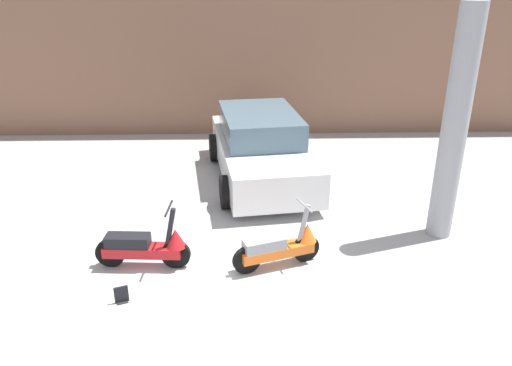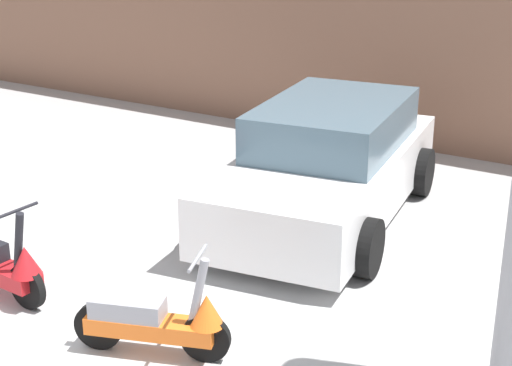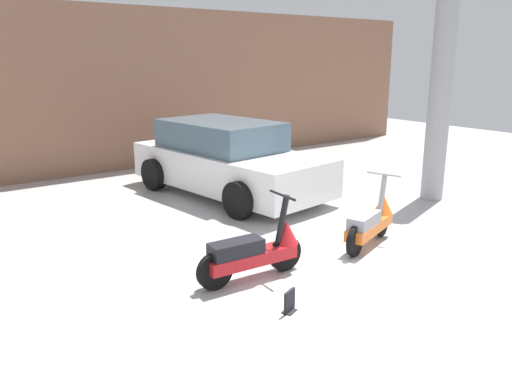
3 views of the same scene
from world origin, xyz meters
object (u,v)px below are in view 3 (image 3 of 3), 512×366
(scooter_front_left, at_px, (256,251))
(scooter_front_right, at_px, (371,221))
(placard_near_left_scooter, at_px, (290,302))
(support_column_side, at_px, (440,99))
(car_rear_left, at_px, (227,159))

(scooter_front_left, relative_size, scooter_front_right, 1.07)
(scooter_front_right, xyz_separation_m, placard_near_left_scooter, (-2.34, -0.90, -0.25))
(placard_near_left_scooter, height_order, support_column_side, support_column_side)
(scooter_front_right, relative_size, support_column_side, 0.36)
(scooter_front_left, xyz_separation_m, car_rear_left, (1.95, 3.72, 0.34))
(car_rear_left, bearing_deg, scooter_front_right, -5.00)
(car_rear_left, bearing_deg, placard_near_left_scooter, -32.69)
(scooter_front_right, height_order, car_rear_left, car_rear_left)
(scooter_front_left, xyz_separation_m, scooter_front_right, (2.13, -0.03, -0.01))
(car_rear_left, height_order, placard_near_left_scooter, car_rear_left)
(scooter_front_left, distance_m, car_rear_left, 4.21)
(car_rear_left, height_order, support_column_side, support_column_side)
(support_column_side, bearing_deg, scooter_front_left, -169.15)
(scooter_front_right, distance_m, car_rear_left, 3.77)
(placard_near_left_scooter, bearing_deg, support_column_side, 19.85)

